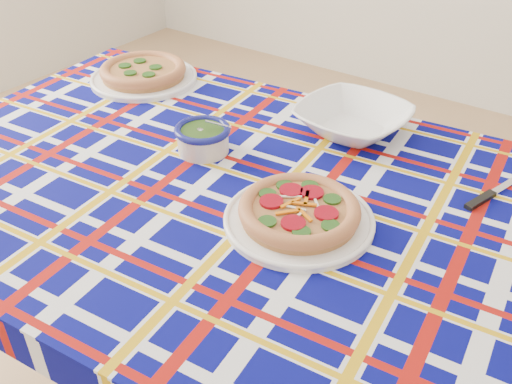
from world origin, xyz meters
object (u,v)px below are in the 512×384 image
Objects in this scene: dining_table at (240,218)px; serving_bowl at (353,120)px; main_focaccia_plate at (299,211)px; pesto_bowl at (203,136)px.

dining_table is 0.37m from serving_bowl.
main_focaccia_plate is 0.39m from serving_bowl.
pesto_bowl is 0.49× the size of serving_bowl.
pesto_bowl is at bearing -129.76° from serving_bowl.
main_focaccia_plate is at bearing -17.91° from pesto_bowl.
pesto_bowl reaches higher than dining_table.
dining_table is at bearing -101.83° from serving_bowl.
pesto_bowl is at bearing 148.75° from dining_table.
serving_bowl is (0.23, 0.28, -0.01)m from pesto_bowl.
pesto_bowl is at bearing 162.09° from main_focaccia_plate.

